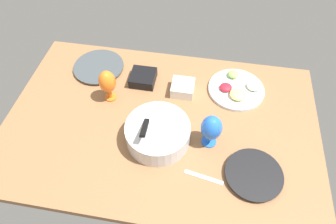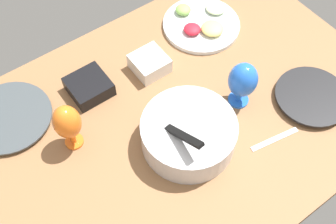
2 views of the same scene
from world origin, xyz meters
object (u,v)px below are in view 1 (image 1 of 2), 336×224
(hurricane_glass_blue, at_px, (211,128))
(square_bowl_white, at_px, (183,88))
(dinner_plate_right, at_px, (99,67))
(hurricane_glass_orange, at_px, (107,82))
(dinner_plate_left, at_px, (254,175))
(square_bowl_black, at_px, (143,77))
(mixing_bowl, at_px, (158,133))
(fruit_platter, at_px, (237,89))

(hurricane_glass_blue, relative_size, square_bowl_white, 1.55)
(hurricane_glass_blue, bearing_deg, dinner_plate_right, -30.36)
(hurricane_glass_orange, height_order, square_bowl_white, hurricane_glass_orange)
(dinner_plate_left, xyz_separation_m, square_bowl_black, (0.62, -0.49, 0.02))
(hurricane_glass_blue, bearing_deg, mixing_bowl, 6.46)
(fruit_platter, distance_m, hurricane_glass_blue, 0.39)
(square_bowl_white, bearing_deg, dinner_plate_left, 130.49)
(fruit_platter, distance_m, square_bowl_white, 0.30)
(dinner_plate_left, relative_size, mixing_bowl, 0.84)
(dinner_plate_right, bearing_deg, mixing_bowl, 135.70)
(dinner_plate_left, bearing_deg, hurricane_glass_orange, -24.00)
(mixing_bowl, bearing_deg, hurricane_glass_blue, -173.54)
(mixing_bowl, distance_m, square_bowl_black, 0.40)
(dinner_plate_right, distance_m, mixing_bowl, 0.62)
(dinner_plate_left, height_order, square_bowl_white, square_bowl_white)
(hurricane_glass_blue, bearing_deg, hurricane_glass_orange, -19.23)
(mixing_bowl, height_order, hurricane_glass_blue, hurricane_glass_blue)
(dinner_plate_right, distance_m, fruit_platter, 0.81)
(square_bowl_white, bearing_deg, hurricane_glass_orange, 16.08)
(mixing_bowl, xyz_separation_m, fruit_platter, (-0.37, -0.39, -0.04))
(square_bowl_white, height_order, square_bowl_black, square_bowl_white)
(fruit_platter, bearing_deg, square_bowl_white, 11.39)
(dinner_plate_left, distance_m, mixing_bowl, 0.48)
(hurricane_glass_blue, distance_m, square_bowl_white, 0.36)
(dinner_plate_left, xyz_separation_m, dinner_plate_right, (0.90, -0.55, -0.00))
(mixing_bowl, xyz_separation_m, hurricane_glass_blue, (-0.25, -0.03, 0.06))
(fruit_platter, xyz_separation_m, square_bowl_white, (0.30, 0.06, 0.02))
(dinner_plate_right, bearing_deg, fruit_platter, 177.06)
(dinner_plate_right, height_order, square_bowl_white, square_bowl_white)
(dinner_plate_right, xyz_separation_m, square_bowl_black, (-0.28, 0.06, 0.02))
(dinner_plate_left, height_order, mixing_bowl, mixing_bowl)
(dinner_plate_right, height_order, square_bowl_black, square_bowl_black)
(hurricane_glass_blue, height_order, square_bowl_black, hurricane_glass_blue)
(dinner_plate_right, height_order, hurricane_glass_orange, hurricane_glass_orange)
(square_bowl_white, bearing_deg, hurricane_glass_blue, 119.59)
(dinner_plate_left, distance_m, hurricane_glass_orange, 0.84)
(dinner_plate_left, bearing_deg, dinner_plate_right, -31.45)
(mixing_bowl, bearing_deg, fruit_platter, -133.54)
(dinner_plate_left, height_order, square_bowl_black, square_bowl_black)
(square_bowl_black, bearing_deg, dinner_plate_right, -11.78)
(mixing_bowl, relative_size, hurricane_glass_orange, 1.60)
(square_bowl_black, bearing_deg, hurricane_glass_orange, 45.74)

